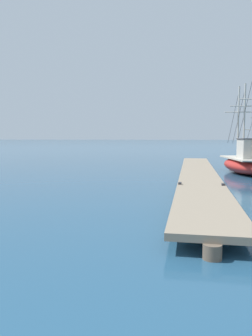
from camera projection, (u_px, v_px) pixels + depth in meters
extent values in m
cube|color=gray|center=(198.00, 174.00, 17.13)|extent=(2.59, 22.23, 0.16)
cylinder|color=brown|center=(212.00, 252.00, 6.30)|extent=(0.36, 0.36, 0.29)
cylinder|color=brown|center=(202.00, 198.00, 11.73)|extent=(0.36, 0.36, 0.29)
cylinder|color=brown|center=(198.00, 178.00, 17.15)|extent=(0.36, 0.36, 0.29)
cylinder|color=brown|center=(196.00, 168.00, 22.57)|extent=(0.36, 0.36, 0.29)
cylinder|color=brown|center=(195.00, 162.00, 28.00)|extent=(0.36, 0.36, 0.29)
cube|color=#333338|center=(180.00, 183.00, 12.93)|extent=(0.13, 0.20, 0.08)
cube|color=#333338|center=(223.00, 184.00, 12.63)|extent=(0.13, 0.20, 0.08)
ellipsoid|color=#AD2823|center=(244.00, 166.00, 20.73)|extent=(2.65, 5.66, 0.96)
cube|color=#B2AD9E|center=(244.00, 158.00, 20.69)|extent=(2.34, 5.09, 0.08)
cube|color=#B7B2A8|center=(249.00, 149.00, 19.82)|extent=(1.21, 1.41, 1.13)
cube|color=#3D3D42|center=(250.00, 139.00, 19.76)|extent=(1.31, 1.52, 0.06)
cylinder|color=#B2ADA3|center=(244.00, 121.00, 20.74)|extent=(0.11, 0.11, 4.52)
cylinder|color=#B2ADA3|center=(245.00, 106.00, 20.66)|extent=(1.80, 0.28, 0.06)
cylinder|color=#333338|center=(238.00, 118.00, 21.93)|extent=(0.31, 2.34, 3.34)
cylinder|color=#B2ADA3|center=(238.00, 122.00, 21.96)|extent=(0.11, 0.11, 4.52)
cylinder|color=#B2ADA3|center=(239.00, 112.00, 21.91)|extent=(1.80, 0.28, 0.06)
cylinder|color=#333338|center=(233.00, 119.00, 23.16)|extent=(0.31, 2.34, 3.35)
cylinder|color=#333338|center=(247.00, 105.00, 20.32)|extent=(0.39, 3.01, 4.31)
cylinder|color=#333338|center=(249.00, 132.00, 27.64)|extent=(0.32, 1.81, 2.60)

